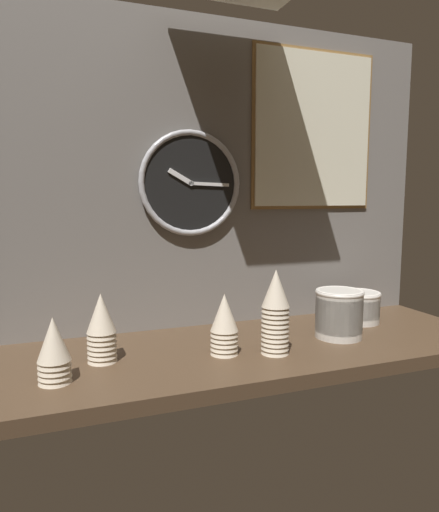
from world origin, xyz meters
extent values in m
cube|color=#4C3826|center=(0.00, 0.00, -0.02)|extent=(1.60, 0.56, 0.04)
cube|color=slate|center=(0.00, 0.27, 0.53)|extent=(1.60, 0.03, 1.05)
cone|color=beige|center=(-0.57, -0.11, 0.05)|extent=(0.08, 0.08, 0.11)
cone|color=beige|center=(-0.57, -0.11, 0.07)|extent=(0.08, 0.08, 0.11)
cone|color=beige|center=(-0.57, -0.11, 0.08)|extent=(0.08, 0.08, 0.11)
cone|color=beige|center=(-0.57, -0.11, 0.10)|extent=(0.08, 0.08, 0.11)
cone|color=beige|center=(-0.57, -0.11, 0.11)|extent=(0.08, 0.08, 0.11)
cone|color=beige|center=(0.03, -0.11, 0.05)|extent=(0.08, 0.08, 0.11)
cone|color=beige|center=(0.03, -0.11, 0.07)|extent=(0.08, 0.08, 0.11)
cone|color=beige|center=(0.03, -0.11, 0.08)|extent=(0.08, 0.08, 0.11)
cone|color=beige|center=(0.03, -0.11, 0.10)|extent=(0.08, 0.08, 0.11)
cone|color=beige|center=(0.03, -0.11, 0.11)|extent=(0.08, 0.08, 0.11)
cone|color=beige|center=(0.03, -0.11, 0.12)|extent=(0.08, 0.08, 0.11)
cone|color=beige|center=(0.03, -0.11, 0.14)|extent=(0.08, 0.08, 0.11)
cone|color=beige|center=(0.03, -0.11, 0.15)|extent=(0.08, 0.08, 0.11)
cone|color=beige|center=(0.03, -0.11, 0.17)|extent=(0.08, 0.08, 0.11)
cone|color=beige|center=(0.03, -0.11, 0.18)|extent=(0.08, 0.08, 0.11)
cone|color=beige|center=(0.03, -0.11, 0.19)|extent=(0.08, 0.08, 0.11)
cone|color=beige|center=(-0.45, 0.00, 0.05)|extent=(0.08, 0.08, 0.11)
cone|color=beige|center=(-0.45, 0.00, 0.07)|extent=(0.08, 0.08, 0.11)
cone|color=beige|center=(-0.45, 0.00, 0.08)|extent=(0.08, 0.08, 0.11)
cone|color=beige|center=(-0.45, 0.00, 0.10)|extent=(0.08, 0.08, 0.11)
cone|color=beige|center=(-0.45, 0.00, 0.11)|extent=(0.08, 0.08, 0.11)
cone|color=beige|center=(-0.45, 0.00, 0.12)|extent=(0.08, 0.08, 0.11)
cone|color=beige|center=(-0.45, 0.00, 0.14)|extent=(0.08, 0.08, 0.11)
cone|color=beige|center=(-0.11, -0.06, 0.05)|extent=(0.08, 0.08, 0.11)
cone|color=beige|center=(-0.11, -0.06, 0.07)|extent=(0.08, 0.08, 0.11)
cone|color=beige|center=(-0.11, -0.06, 0.08)|extent=(0.08, 0.08, 0.11)
cone|color=beige|center=(-0.11, -0.06, 0.10)|extent=(0.08, 0.08, 0.11)
cone|color=beige|center=(-0.11, -0.06, 0.11)|extent=(0.08, 0.08, 0.11)
cone|color=beige|center=(-0.11, -0.06, 0.12)|extent=(0.08, 0.08, 0.11)
cylinder|color=beige|center=(0.30, -0.04, 0.02)|extent=(0.15, 0.15, 0.05)
cylinder|color=beige|center=(0.30, -0.04, 0.04)|extent=(0.15, 0.15, 0.05)
cylinder|color=beige|center=(0.30, -0.04, 0.07)|extent=(0.15, 0.15, 0.05)
cylinder|color=beige|center=(0.30, -0.04, 0.09)|extent=(0.15, 0.15, 0.05)
cylinder|color=beige|center=(0.30, -0.04, 0.11)|extent=(0.15, 0.15, 0.05)
cylinder|color=beige|center=(0.30, -0.04, 0.13)|extent=(0.15, 0.15, 0.05)
torus|color=white|center=(0.30, -0.04, 0.15)|extent=(0.15, 0.15, 0.02)
cylinder|color=beige|center=(0.47, 0.09, 0.02)|extent=(0.15, 0.15, 0.05)
cylinder|color=beige|center=(0.47, 0.09, 0.04)|extent=(0.15, 0.15, 0.05)
cylinder|color=beige|center=(0.47, 0.09, 0.07)|extent=(0.15, 0.15, 0.05)
cylinder|color=beige|center=(0.47, 0.09, 0.09)|extent=(0.15, 0.15, 0.05)
torus|color=white|center=(0.47, 0.09, 0.10)|extent=(0.15, 0.15, 0.02)
cylinder|color=black|center=(-0.12, 0.24, 0.50)|extent=(0.35, 0.02, 0.35)
torus|color=#B2B2B7|center=(-0.12, 0.23, 0.50)|extent=(0.35, 0.02, 0.35)
cube|color=white|center=(-0.16, 0.23, 0.52)|extent=(0.08, 0.01, 0.06)
cube|color=white|center=(-0.05, 0.23, 0.50)|extent=(0.14, 0.01, 0.02)
cylinder|color=white|center=(-0.12, 0.23, 0.50)|extent=(0.02, 0.01, 0.02)
cube|color=olive|center=(0.36, 0.25, 0.70)|extent=(0.50, 0.01, 0.58)
cube|color=#EFEACC|center=(0.36, 0.24, 0.70)|extent=(0.47, 0.01, 0.55)
camera|label=1|loc=(-0.56, -1.25, 0.45)|focal=32.00mm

